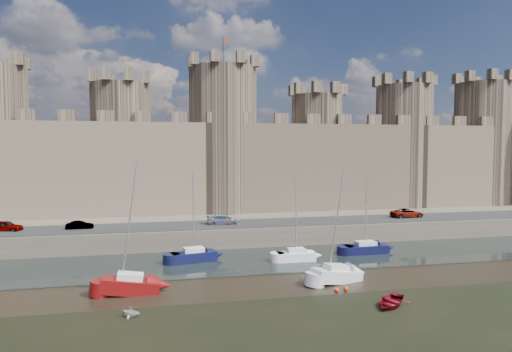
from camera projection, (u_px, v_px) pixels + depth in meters
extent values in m
cube|color=black|center=(236.00, 261.00, 50.78)|extent=(160.00, 12.00, 0.08)
cube|color=#4C443A|center=(204.00, 209.00, 85.84)|extent=(160.00, 60.00, 2.50)
cube|color=black|center=(224.00, 224.00, 60.39)|extent=(160.00, 7.00, 0.10)
cube|color=#42382B|center=(211.00, 168.00, 73.63)|extent=(100.00, 9.00, 14.00)
cylinder|color=#42382B|center=(121.00, 149.00, 70.51)|extent=(9.00, 9.00, 20.00)
cylinder|color=#42382B|center=(223.00, 140.00, 73.78)|extent=(11.00, 11.00, 23.00)
cylinder|color=black|center=(223.00, 52.00, 72.93)|extent=(0.10, 0.10, 5.00)
cube|color=maroon|center=(226.00, 41.00, 72.93)|extent=(1.00, 0.03, 0.60)
cylinder|color=#42382B|center=(317.00, 152.00, 77.25)|extent=(9.00, 9.00, 19.00)
cylinder|color=#42382B|center=(403.00, 146.00, 80.55)|extent=(10.00, 10.00, 21.00)
cylinder|color=#42382B|center=(482.00, 144.00, 83.87)|extent=(10.00, 10.00, 22.00)
imported|color=gray|center=(6.00, 226.00, 55.41)|extent=(4.17, 2.47, 1.33)
imported|color=gray|center=(80.00, 225.00, 56.74)|extent=(3.30, 1.24, 1.08)
imported|color=gray|center=(224.00, 220.00, 60.35)|extent=(4.71, 2.54, 1.30)
imported|color=gray|center=(407.00, 213.00, 66.39)|extent=(4.92, 2.48, 1.33)
cube|color=black|center=(194.00, 257.00, 50.48)|extent=(5.23, 2.90, 1.08)
cube|color=silver|center=(194.00, 250.00, 50.43)|extent=(2.43, 1.77, 0.49)
cylinder|color=silver|center=(193.00, 212.00, 50.18)|extent=(0.14, 0.14, 8.83)
cube|color=white|center=(296.00, 256.00, 50.75)|extent=(4.27, 1.78, 0.99)
cube|color=silver|center=(296.00, 250.00, 50.70)|extent=(1.91, 1.21, 0.45)
cylinder|color=silver|center=(296.00, 216.00, 50.47)|extent=(0.14, 0.14, 8.10)
cube|color=black|center=(366.00, 249.00, 54.45)|extent=(5.29, 2.17, 1.00)
cube|color=silver|center=(366.00, 243.00, 54.40)|extent=(2.36, 1.48, 0.45)
cylinder|color=silver|center=(366.00, 211.00, 54.17)|extent=(0.14, 0.14, 8.18)
cube|color=#670B0B|center=(131.00, 287.00, 39.52)|extent=(4.91, 1.94, 1.25)
cube|color=silver|center=(130.00, 276.00, 39.46)|extent=(2.19, 1.35, 0.57)
cylinder|color=silver|center=(129.00, 221.00, 39.17)|extent=(0.14, 0.14, 10.20)
cube|color=silver|center=(336.00, 276.00, 42.97)|extent=(5.29, 3.25, 1.16)
cube|color=silver|center=(336.00, 267.00, 42.92)|extent=(2.49, 1.91, 0.53)
cylinder|color=silver|center=(337.00, 220.00, 42.65)|extent=(0.14, 0.14, 9.52)
imported|color=silver|center=(131.00, 312.00, 33.98)|extent=(1.90, 1.79, 0.80)
imported|color=maroon|center=(391.00, 302.00, 36.27)|extent=(4.22, 4.13, 0.71)
sphere|color=red|center=(337.00, 290.00, 39.85)|extent=(0.43, 0.43, 0.43)
sphere|color=#FC340B|center=(346.00, 289.00, 40.24)|extent=(0.44, 0.44, 0.44)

